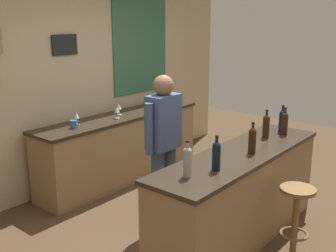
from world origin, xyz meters
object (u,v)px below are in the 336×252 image
object	(u,v)px
wine_bottle_c	(252,140)
coffee_mug	(74,124)
wine_glass_b	(117,110)
wine_bottle_a	(187,161)
wine_glass_a	(76,116)
wine_bottle_d	(266,125)
bartender	(164,141)
wine_bottle_f	(282,120)
bar_stool	(296,210)
wine_glass_c	(119,107)
wine_bottle_b	(216,155)
wine_bottle_e	(285,123)

from	to	relation	value
wine_bottle_c	coffee_mug	size ratio (longest dim) A/B	2.45
wine_bottle_c	wine_glass_b	xyz separation A→B (m)	(0.21, 2.05, -0.05)
wine_bottle_a	wine_glass_a	bearing A→B (deg)	75.77
wine_bottle_d	bartender	bearing A→B (deg)	139.33
bartender	wine_bottle_d	bearing A→B (deg)	-40.67
bartender	wine_bottle_f	size ratio (longest dim) A/B	5.29
bartender	wine_bottle_d	distance (m)	1.11
bar_stool	wine_glass_a	bearing A→B (deg)	97.86
bar_stool	wine_glass_c	world-z (taller)	wine_glass_c
bartender	coffee_mug	xyz separation A→B (m)	(-0.18, 1.24, 0.01)
bartender	wine_glass_c	world-z (taller)	bartender
bar_stool	wine_bottle_a	bearing A→B (deg)	147.02
wine_bottle_b	wine_bottle_d	distance (m)	1.16
wine_glass_b	wine_glass_c	distance (m)	0.18
wine_bottle_c	wine_bottle_f	size ratio (longest dim) A/B	1.00
wine_bottle_e	wine_bottle_f	distance (m)	0.12
wine_bottle_c	wine_glass_c	world-z (taller)	wine_bottle_c
wine_bottle_c	wine_bottle_f	xyz separation A→B (m)	(0.90, 0.11, 0.00)
bartender	wine_bottle_b	xyz separation A→B (m)	(-0.31, -0.84, 0.12)
wine_bottle_f	wine_glass_b	xyz separation A→B (m)	(-0.69, 1.95, -0.05)
bar_stool	wine_glass_b	distance (m)	2.58
wine_bottle_b	wine_glass_c	size ratio (longest dim) A/B	1.97
coffee_mug	wine_bottle_f	bearing A→B (deg)	-55.81
bartender	wine_glass_c	xyz separation A→B (m)	(0.63, 1.31, 0.07)
wine_glass_a	coffee_mug	bearing A→B (deg)	-140.81
wine_bottle_b	wine_bottle_e	distance (m)	1.39
wine_bottle_c	wine_glass_c	bearing A→B (deg)	80.78
wine_bottle_c	wine_bottle_e	xyz separation A→B (m)	(0.80, 0.04, 0.00)
wine_glass_a	wine_glass_b	distance (m)	0.56
bar_stool	wine_glass_b	size ratio (longest dim) A/B	4.39
wine_bottle_c	wine_glass_a	distance (m)	2.23
wine_bottle_f	wine_bottle_b	bearing A→B (deg)	-176.51
bar_stool	wine_bottle_b	world-z (taller)	wine_bottle_b
wine_bottle_a	wine_glass_c	bearing A→B (deg)	59.46
wine_bottle_f	coffee_mug	size ratio (longest dim) A/B	2.45
bartender	wine_glass_a	size ratio (longest dim) A/B	10.45
wine_bottle_a	wine_bottle_d	distance (m)	1.42
wine_bottle_b	bar_stool	bearing A→B (deg)	-37.51
bar_stool	wine_bottle_c	distance (m)	0.76
wine_bottle_e	wine_bottle_f	xyz separation A→B (m)	(0.10, 0.07, 0.00)
wine_bottle_f	wine_bottle_d	bearing A→B (deg)	174.66
wine_bottle_a	wine_glass_c	xyz separation A→B (m)	(1.21, 2.05, -0.05)
wine_bottle_d	wine_glass_c	bearing A→B (deg)	95.97
wine_bottle_c	wine_glass_a	xyz separation A→B (m)	(-0.33, 2.20, -0.05)
bartender	wine_bottle_e	size ratio (longest dim) A/B	5.29
bartender	wine_glass_a	world-z (taller)	bartender
bar_stool	wine_bottle_a	distance (m)	1.22
wine_bottle_c	wine_glass_b	size ratio (longest dim) A/B	1.97
wine_glass_b	coffee_mug	distance (m)	0.67
bar_stool	wine_glass_c	distance (m)	2.71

